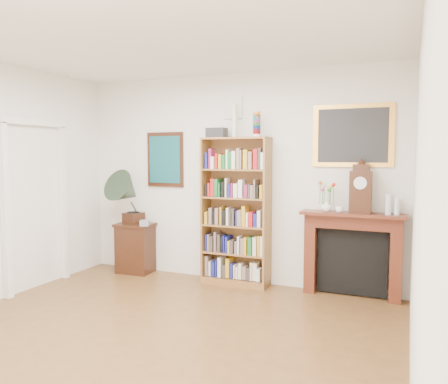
# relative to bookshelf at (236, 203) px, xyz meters

# --- Properties ---
(room) EXTENTS (4.51, 5.01, 2.81)m
(room) POSITION_rel_bookshelf_xyz_m (-0.11, -2.32, 0.31)
(room) COLOR brown
(room) RESTS_ON ground
(door_casing) EXTENTS (0.08, 1.02, 2.17)m
(door_casing) POSITION_rel_bookshelf_xyz_m (-2.31, -1.12, 0.17)
(door_casing) COLOR white
(door_casing) RESTS_ON left_wall
(teal_poster) EXTENTS (0.58, 0.04, 0.78)m
(teal_poster) POSITION_rel_bookshelf_xyz_m (-1.16, 0.16, 0.56)
(teal_poster) COLOR black
(teal_poster) RESTS_ON back_wall
(small_picture) EXTENTS (0.26, 0.04, 0.30)m
(small_picture) POSITION_rel_bookshelf_xyz_m (-0.11, 0.16, 1.26)
(small_picture) COLOR white
(small_picture) RESTS_ON back_wall
(gilt_painting) EXTENTS (0.95, 0.04, 0.75)m
(gilt_painting) POSITION_rel_bookshelf_xyz_m (1.44, 0.16, 0.86)
(gilt_painting) COLOR gold
(gilt_painting) RESTS_ON back_wall
(bookshelf) EXTENTS (0.89, 0.32, 2.24)m
(bookshelf) POSITION_rel_bookshelf_xyz_m (0.00, 0.00, 0.00)
(bookshelf) COLOR brown
(bookshelf) RESTS_ON floor
(side_cabinet) EXTENTS (0.55, 0.42, 0.72)m
(side_cabinet) POSITION_rel_bookshelf_xyz_m (-1.56, -0.03, -0.73)
(side_cabinet) COLOR black
(side_cabinet) RESTS_ON floor
(fireplace) EXTENTS (1.22, 0.30, 1.03)m
(fireplace) POSITION_rel_bookshelf_xyz_m (1.48, 0.09, -0.49)
(fireplace) COLOR #472010
(fireplace) RESTS_ON floor
(gramophone) EXTENTS (0.57, 0.67, 0.79)m
(gramophone) POSITION_rel_bookshelf_xyz_m (-1.63, -0.10, 0.08)
(gramophone) COLOR black
(gramophone) RESTS_ON side_cabinet
(cd_stack) EXTENTS (0.16, 0.16, 0.08)m
(cd_stack) POSITION_rel_bookshelf_xyz_m (-1.32, -0.15, -0.33)
(cd_stack) COLOR #A1A2AD
(cd_stack) RESTS_ON side_cabinet
(mantel_clock) EXTENTS (0.25, 0.15, 0.58)m
(mantel_clock) POSITION_rel_bookshelf_xyz_m (1.57, 0.02, 0.22)
(mantel_clock) COLOR black
(mantel_clock) RESTS_ON fireplace
(flower_vase) EXTENTS (0.17, 0.17, 0.13)m
(flower_vase) POSITION_rel_bookshelf_xyz_m (1.18, 0.02, 0.01)
(flower_vase) COLOR white
(flower_vase) RESTS_ON fireplace
(teacup) EXTENTS (0.12, 0.12, 0.07)m
(teacup) POSITION_rel_bookshelf_xyz_m (1.33, -0.01, -0.02)
(teacup) COLOR white
(teacup) RESTS_ON fireplace
(bottle_left) EXTENTS (0.07, 0.07, 0.24)m
(bottle_left) POSITION_rel_bookshelf_xyz_m (1.88, 0.04, 0.07)
(bottle_left) COLOR silver
(bottle_left) RESTS_ON fireplace
(bottle_right) EXTENTS (0.06, 0.06, 0.20)m
(bottle_right) POSITION_rel_bookshelf_xyz_m (1.97, 0.04, 0.05)
(bottle_right) COLOR silver
(bottle_right) RESTS_ON fireplace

